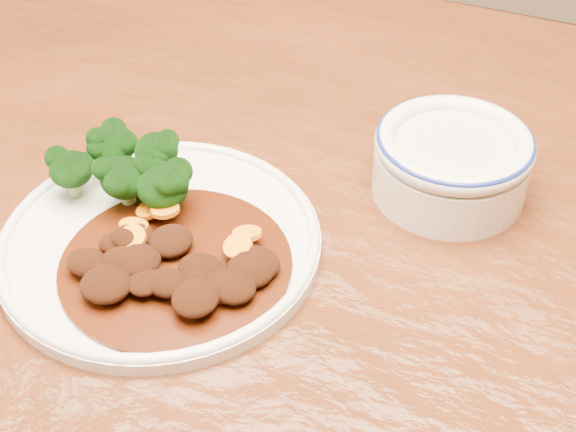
% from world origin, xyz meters
% --- Properties ---
extents(dining_table, '(1.51, 0.92, 0.75)m').
position_xyz_m(dining_table, '(0.00, 0.00, 0.67)').
color(dining_table, '#58240F').
rests_on(dining_table, ground).
extents(dinner_plate, '(0.27, 0.27, 0.02)m').
position_xyz_m(dinner_plate, '(-0.07, -0.09, 0.76)').
color(dinner_plate, white).
rests_on(dinner_plate, dining_table).
extents(broccoli_florets, '(0.13, 0.09, 0.05)m').
position_xyz_m(broccoli_florets, '(-0.12, -0.05, 0.79)').
color(broccoli_florets, '#78A053').
rests_on(broccoli_florets, dinner_plate).
extents(mince_stew, '(0.18, 0.18, 0.03)m').
position_xyz_m(mince_stew, '(-0.04, -0.12, 0.77)').
color(mince_stew, '#3F1306').
rests_on(mince_stew, dinner_plate).
extents(dip_bowl, '(0.14, 0.14, 0.06)m').
position_xyz_m(dip_bowl, '(0.13, 0.08, 0.78)').
color(dip_bowl, silver).
rests_on(dip_bowl, dining_table).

